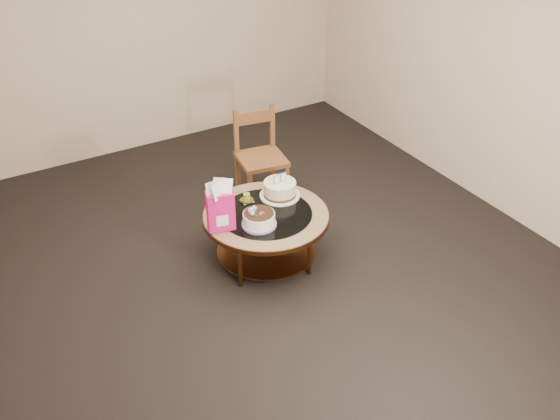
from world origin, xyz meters
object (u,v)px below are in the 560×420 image
coffee_table (266,221)px  cream_cake (280,189)px  decorated_cake (259,220)px  gift_bag (220,206)px  dining_chair (260,156)px

coffee_table → cream_cake: (0.22, 0.16, 0.15)m
coffee_table → decorated_cake: bearing=-137.1°
cream_cake → gift_bag: gift_bag is taller
decorated_cake → dining_chair: dining_chair is taller
coffee_table → dining_chair: (0.42, 0.86, 0.08)m
decorated_cake → cream_cake: cream_cake is taller
coffee_table → dining_chair: dining_chair is taller
decorated_cake → cream_cake: (0.35, 0.28, 0.01)m
coffee_table → gift_bag: 0.49m
decorated_cake → dining_chair: bearing=60.7°
dining_chair → cream_cake: bearing=-97.0°
decorated_cake → gift_bag: (-0.27, 0.11, 0.15)m
decorated_cake → coffee_table: bearing=42.9°
coffee_table → cream_cake: bearing=36.1°
cream_cake → dining_chair: 0.73m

